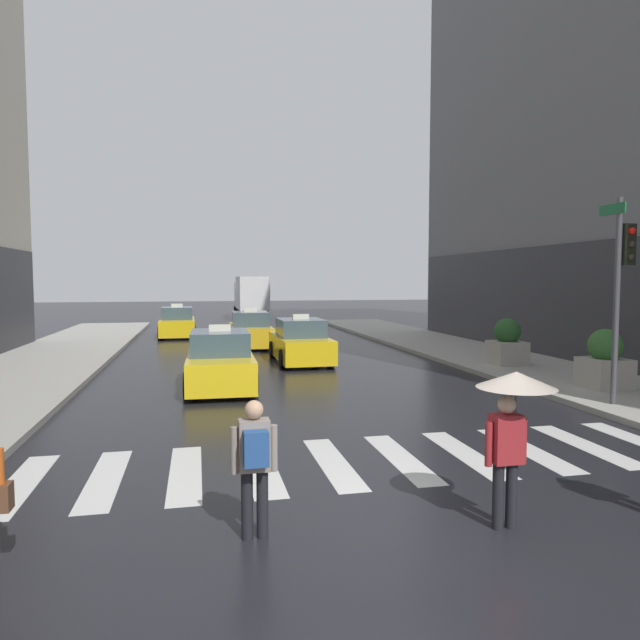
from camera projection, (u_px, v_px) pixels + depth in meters
ground_plane at (441, 539)px, 6.71m from camera, size 160.00×160.00×0.00m
crosswalk_markings at (367, 460)px, 9.64m from camera, size 11.30×2.80×0.01m
traffic_light_pole at (621, 271)px, 13.17m from camera, size 0.44×0.84×4.80m
taxi_lead at (220, 362)px, 16.19m from camera, size 2.01×4.58×1.80m
taxi_second at (300, 343)px, 21.25m from camera, size 1.93×4.54×1.80m
taxi_third at (250, 331)px, 26.22m from camera, size 1.99×4.57×1.80m
taxi_fourth at (177, 324)px, 30.82m from camera, size 1.99×4.57×1.80m
box_truck at (251, 296)px, 44.90m from camera, size 2.29×7.54×3.35m
pedestrian_with_umbrella at (513, 406)px, 6.92m from camera, size 0.96×0.96×1.94m
pedestrian_with_backpack at (255, 458)px, 6.63m from camera, size 0.55×0.43×1.65m
planter_near_corner at (605, 361)px, 15.34m from camera, size 1.10×1.10×1.60m
planter_mid_block at (507, 344)px, 19.66m from camera, size 1.10×1.10×1.60m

